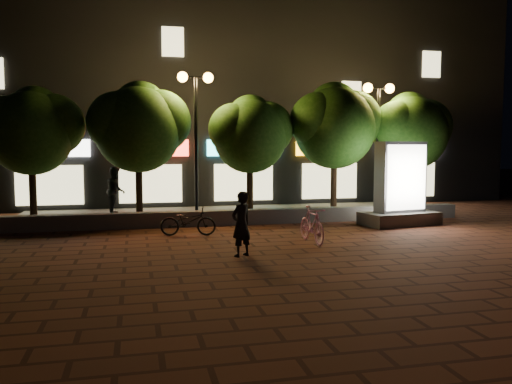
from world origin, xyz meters
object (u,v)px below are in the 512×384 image
object	(u,v)px
tree_left	(139,124)
street_lamp_left	(196,108)
tree_mid	(251,131)
tree_far_right	(411,129)
scooter_pink	(312,225)
rider	(241,224)
street_lamp_right	(378,114)
scooter_parked	(188,221)
ad_kiosk	(400,191)
tree_far_left	(33,128)
tree_right	(335,123)
pedestrian	(116,190)

from	to	relation	value
tree_left	street_lamp_left	bearing A→B (deg)	-7.70
tree_mid	tree_far_right	size ratio (longest dim) A/B	0.95
scooter_pink	rider	world-z (taller)	rider
tree_left	street_lamp_right	xyz separation A→B (m)	(8.95, -0.26, 0.45)
scooter_pink	street_lamp_right	bearing A→B (deg)	45.97
tree_left	scooter_parked	xyz separation A→B (m)	(1.34, -3.32, -3.01)
tree_left	ad_kiosk	xyz separation A→B (m)	(8.58, -2.75, -2.31)
tree_far_left	tree_far_right	distance (m)	14.00
tree_mid	street_lamp_right	bearing A→B (deg)	-3.04
scooter_parked	scooter_pink	bearing A→B (deg)	-111.44
tree_left	tree_far_right	distance (m)	10.50
scooter_parked	ad_kiosk	bearing A→B (deg)	-75.57
street_lamp_left	scooter_parked	bearing A→B (deg)	-101.28
rider	street_lamp_right	bearing A→B (deg)	-168.70
tree_far_left	tree_right	world-z (taller)	tree_right
street_lamp_right	pedestrian	world-z (taller)	street_lamp_right
pedestrian	scooter_pink	bearing A→B (deg)	-142.39
tree_mid	ad_kiosk	world-z (taller)	tree_mid
tree_far_right	street_lamp_left	bearing A→B (deg)	-178.24
tree_far_right	rider	world-z (taller)	tree_far_right
ad_kiosk	rider	distance (m)	7.36
tree_left	ad_kiosk	bearing A→B (deg)	-17.75
tree_far_right	rider	size ratio (longest dim) A/B	3.01
rider	ad_kiosk	bearing A→B (deg)	179.12
tree_right	tree_far_right	world-z (taller)	tree_right
tree_far_right	rider	bearing A→B (deg)	-141.28
tree_left	street_lamp_right	bearing A→B (deg)	-1.68
tree_right	tree_far_right	distance (m)	3.20
tree_far_right	scooter_parked	bearing A→B (deg)	-160.08
tree_far_left	tree_left	distance (m)	3.51
street_lamp_left	ad_kiosk	bearing A→B (deg)	-20.52
street_lamp_left	scooter_pink	bearing A→B (deg)	-62.56
tree_far_left	tree_mid	distance (m)	7.50
tree_mid	tree_right	world-z (taller)	tree_right
tree_mid	scooter_pink	xyz separation A→B (m)	(0.55, -5.28, -2.71)
street_lamp_left	street_lamp_right	bearing A→B (deg)	0.00
tree_right	tree_left	bearing A→B (deg)	-180.00
tree_far_left	scooter_parked	xyz separation A→B (m)	(4.84, -3.32, -2.86)
scooter_parked	pedestrian	size ratio (longest dim) A/B	0.91
tree_left	rider	bearing A→B (deg)	-70.72
street_lamp_right	scooter_pink	size ratio (longest dim) A/B	2.95
scooter_parked	pedestrian	world-z (taller)	pedestrian
tree_right	pedestrian	size ratio (longest dim) A/B	2.78
tree_left	rider	distance (m)	7.45
rider	scooter_parked	xyz separation A→B (m)	(-0.96, 3.25, -0.36)
street_lamp_right	rider	bearing A→B (deg)	-136.48
tree_left	scooter_pink	distance (m)	7.56
tree_left	pedestrian	bearing A→B (deg)	117.32
street_lamp_left	scooter_pink	world-z (taller)	street_lamp_left
tree_right	tree_far_right	size ratio (longest dim) A/B	1.06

